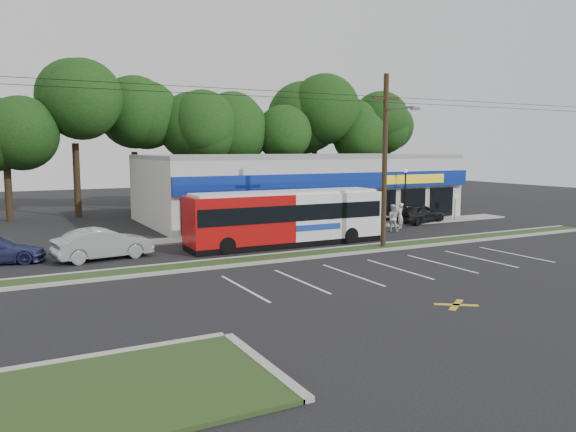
{
  "coord_description": "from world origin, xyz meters",
  "views": [
    {
      "loc": [
        -17.0,
        -25.06,
        5.77
      ],
      "look_at": [
        -1.18,
        5.0,
        1.7
      ],
      "focal_mm": 35.0,
      "sensor_mm": 36.0,
      "label": 1
    }
  ],
  "objects_px": {
    "utility_pole": "(383,155)",
    "car_silver": "(103,244)",
    "lamp_post": "(405,189)",
    "pedestrian_a": "(400,216)",
    "metrobus": "(286,217)",
    "pedestrian_b": "(392,218)",
    "sign_post": "(455,201)",
    "car_dark": "(419,214)"
  },
  "relations": [
    {
      "from": "utility_pole",
      "to": "car_silver",
      "type": "height_order",
      "value": "utility_pole"
    },
    {
      "from": "lamp_post",
      "to": "pedestrian_a",
      "type": "xyz_separation_m",
      "value": [
        -2.0,
        -1.92,
        -1.73
      ]
    },
    {
      "from": "metrobus",
      "to": "pedestrian_b",
      "type": "bearing_deg",
      "value": 9.8
    },
    {
      "from": "metrobus",
      "to": "sign_post",
      "type": "bearing_deg",
      "value": 13.55
    },
    {
      "from": "pedestrian_a",
      "to": "pedestrian_b",
      "type": "bearing_deg",
      "value": -4.79
    },
    {
      "from": "lamp_post",
      "to": "pedestrian_b",
      "type": "bearing_deg",
      "value": -140.64
    },
    {
      "from": "car_dark",
      "to": "metrobus",
      "type": "bearing_deg",
      "value": 95.0
    },
    {
      "from": "utility_pole",
      "to": "car_silver",
      "type": "relative_size",
      "value": 10.01
    },
    {
      "from": "utility_pole",
      "to": "pedestrian_a",
      "type": "height_order",
      "value": "utility_pole"
    },
    {
      "from": "lamp_post",
      "to": "car_dark",
      "type": "bearing_deg",
      "value": -13.82
    },
    {
      "from": "lamp_post",
      "to": "car_dark",
      "type": "relative_size",
      "value": 0.95
    },
    {
      "from": "pedestrian_a",
      "to": "utility_pole",
      "type": "bearing_deg",
      "value": 7.23
    },
    {
      "from": "utility_pole",
      "to": "pedestrian_a",
      "type": "distance_m",
      "value": 9.67
    },
    {
      "from": "metrobus",
      "to": "pedestrian_a",
      "type": "distance_m",
      "value": 10.85
    },
    {
      "from": "utility_pole",
      "to": "lamp_post",
      "type": "bearing_deg",
      "value": 43.95
    },
    {
      "from": "utility_pole",
      "to": "pedestrian_a",
      "type": "bearing_deg",
      "value": 44.0
    },
    {
      "from": "metrobus",
      "to": "car_dark",
      "type": "height_order",
      "value": "metrobus"
    },
    {
      "from": "lamp_post",
      "to": "sign_post",
      "type": "bearing_deg",
      "value": -2.58
    },
    {
      "from": "lamp_post",
      "to": "pedestrian_a",
      "type": "relative_size",
      "value": 2.27
    },
    {
      "from": "sign_post",
      "to": "pedestrian_a",
      "type": "height_order",
      "value": "sign_post"
    },
    {
      "from": "pedestrian_a",
      "to": "pedestrian_b",
      "type": "xyz_separation_m",
      "value": [
        -1.41,
        -0.88,
        0.03
      ]
    },
    {
      "from": "sign_post",
      "to": "pedestrian_a",
      "type": "xyz_separation_m",
      "value": [
        -7.0,
        -1.69,
        -0.62
      ]
    },
    {
      "from": "car_silver",
      "to": "pedestrian_b",
      "type": "height_order",
      "value": "pedestrian_b"
    },
    {
      "from": "utility_pole",
      "to": "car_dark",
      "type": "bearing_deg",
      "value": 38.89
    },
    {
      "from": "sign_post",
      "to": "pedestrian_b",
      "type": "xyz_separation_m",
      "value": [
        -8.41,
        -2.57,
        -0.59
      ]
    },
    {
      "from": "car_silver",
      "to": "pedestrian_a",
      "type": "bearing_deg",
      "value": -94.3
    },
    {
      "from": "lamp_post",
      "to": "car_silver",
      "type": "height_order",
      "value": "lamp_post"
    },
    {
      "from": "sign_post",
      "to": "metrobus",
      "type": "xyz_separation_m",
      "value": [
        -17.56,
        -4.08,
        0.18
      ]
    },
    {
      "from": "metrobus",
      "to": "pedestrian_b",
      "type": "xyz_separation_m",
      "value": [
        9.15,
        1.5,
        -0.77
      ]
    },
    {
      "from": "sign_post",
      "to": "car_silver",
      "type": "distance_m",
      "value": 28.3
    },
    {
      "from": "sign_post",
      "to": "car_dark",
      "type": "height_order",
      "value": "sign_post"
    },
    {
      "from": "lamp_post",
      "to": "pedestrian_b",
      "type": "distance_m",
      "value": 4.73
    },
    {
      "from": "pedestrian_a",
      "to": "pedestrian_b",
      "type": "distance_m",
      "value": 1.67
    },
    {
      "from": "utility_pole",
      "to": "lamp_post",
      "type": "relative_size",
      "value": 11.76
    },
    {
      "from": "utility_pole",
      "to": "metrobus",
      "type": "distance_m",
      "value": 6.75
    },
    {
      "from": "sign_post",
      "to": "pedestrian_b",
      "type": "relative_size",
      "value": 1.15
    },
    {
      "from": "car_silver",
      "to": "pedestrian_b",
      "type": "bearing_deg",
      "value": -96.53
    },
    {
      "from": "utility_pole",
      "to": "pedestrian_a",
      "type": "relative_size",
      "value": 26.67
    },
    {
      "from": "pedestrian_b",
      "to": "sign_post",
      "type": "bearing_deg",
      "value": -129.0
    },
    {
      "from": "car_dark",
      "to": "pedestrian_a",
      "type": "height_order",
      "value": "pedestrian_a"
    },
    {
      "from": "utility_pole",
      "to": "car_dark",
      "type": "distance_m",
      "value": 12.93
    },
    {
      "from": "car_dark",
      "to": "pedestrian_b",
      "type": "height_order",
      "value": "pedestrian_b"
    }
  ]
}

